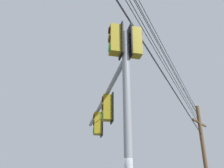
% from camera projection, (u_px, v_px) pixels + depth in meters
% --- Properties ---
extents(signal_mast_assembly, '(1.25, 6.55, 6.26)m').
position_uv_depth(signal_mast_assembly, '(114.00, 100.00, 8.35)').
color(signal_mast_assembly, gray).
rests_on(signal_mast_assembly, ground).
extents(utility_pole_wooden, '(1.73, 1.63, 8.79)m').
position_uv_depth(utility_pole_wooden, '(205.00, 163.00, 18.99)').
color(utility_pole_wooden, brown).
rests_on(utility_pole_wooden, ground).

